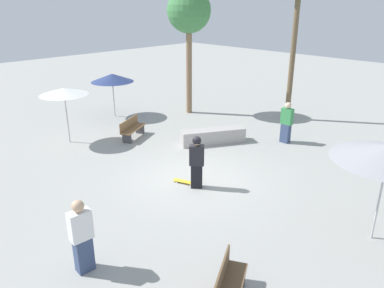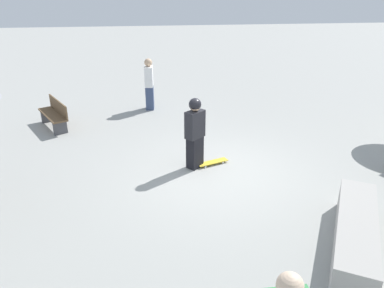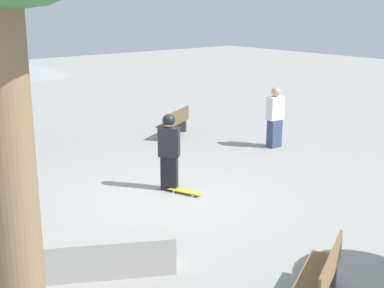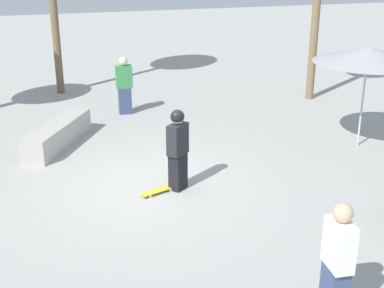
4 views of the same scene
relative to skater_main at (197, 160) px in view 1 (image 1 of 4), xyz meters
The scene contains 11 objects.
ground_plane 1.11m from the skater_main, 122.36° to the right, with size 60.00×60.00×0.00m, color #9E9E99.
skater_main is the anchor object (origin of this frame).
skateboard 1.00m from the skater_main, 78.65° to the right, with size 0.46×0.82×0.07m.
concrete_ledge 4.08m from the skater_main, 145.49° to the right, with size 2.67×1.88×0.60m.
bench_near 5.06m from the skater_main, 51.17° to the left, with size 1.62×1.15×0.85m.
bench_far 5.36m from the skater_main, 104.10° to the right, with size 1.63×1.10×0.85m.
shade_umbrella_white 6.82m from the skater_main, 82.42° to the right, with size 1.95×1.95×2.33m.
shade_umbrella_navy 8.91m from the skater_main, 107.16° to the right, with size 2.12×2.12×2.20m.
palm_tree_center_left 9.46m from the skater_main, 133.03° to the right, with size 2.16×2.16×6.23m.
bystander_watching 4.70m from the skater_main, 12.26° to the left, with size 0.50×0.30×1.77m.
bystander_far 5.55m from the skater_main, behind, with size 0.27×0.48×1.74m.
Camera 1 is at (8.04, 7.99, 5.68)m, focal length 35.00 mm.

